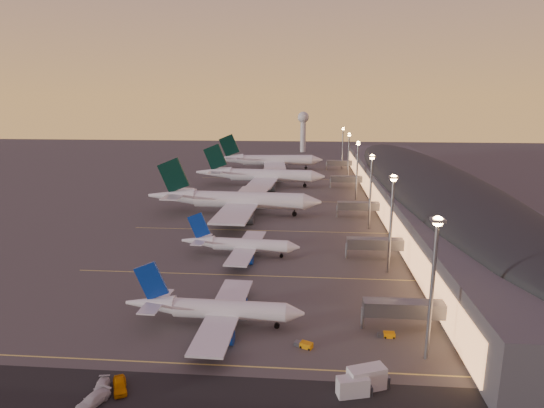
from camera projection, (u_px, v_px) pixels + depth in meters
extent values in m
plane|color=#413F3C|center=(251.00, 268.00, 121.31)|extent=(700.00, 700.00, 0.00)
cylinder|color=silver|center=(230.00, 310.00, 90.28)|extent=(22.60, 4.50, 3.83)
cone|color=silver|center=(295.00, 313.00, 88.88)|extent=(3.74, 3.94, 3.83)
cone|color=silver|center=(150.00, 304.00, 91.92)|extent=(10.27, 4.13, 3.83)
cube|color=silver|center=(224.00, 313.00, 90.55)|extent=(7.49, 32.44, 0.42)
cylinder|color=navy|center=(235.00, 303.00, 97.64)|extent=(5.16, 3.02, 2.87)
cylinder|color=navy|center=(220.00, 337.00, 83.92)|extent=(5.16, 3.02, 2.87)
cube|color=navy|center=(151.00, 281.00, 90.71)|extent=(7.03, 0.78, 8.31)
cube|color=silver|center=(156.00, 301.00, 91.66)|extent=(3.97, 11.71, 0.27)
cylinder|color=black|center=(277.00, 325.00, 89.89)|extent=(0.32, 0.32, 1.51)
cylinder|color=black|center=(277.00, 326.00, 89.94)|extent=(1.09, 0.70, 1.07)
cylinder|color=black|center=(224.00, 315.00, 93.69)|extent=(0.32, 0.32, 1.51)
cylinder|color=black|center=(224.00, 316.00, 93.74)|extent=(1.09, 0.70, 1.07)
cylinder|color=black|center=(218.00, 328.00, 88.51)|extent=(0.32, 0.32, 1.51)
cylinder|color=black|center=(218.00, 329.00, 88.56)|extent=(1.09, 0.70, 1.07)
cylinder|color=silver|center=(250.00, 245.00, 129.93)|extent=(21.66, 5.11, 3.65)
cone|color=silver|center=(294.00, 247.00, 128.13)|extent=(3.70, 3.88, 3.65)
cone|color=silver|center=(198.00, 241.00, 132.07)|extent=(9.92, 4.31, 3.65)
cube|color=silver|center=(247.00, 247.00, 130.23)|extent=(8.32, 31.12, 0.40)
cylinder|color=navy|center=(254.00, 244.00, 136.93)|extent=(5.02, 3.07, 2.74)
cylinder|color=navy|center=(244.00, 259.00, 123.90)|extent=(5.02, 3.07, 2.74)
cube|color=navy|center=(199.00, 225.00, 130.90)|extent=(6.71, 1.00, 7.93)
cube|color=silver|center=(202.00, 239.00, 131.78)|extent=(4.21, 11.29, 0.26)
cylinder|color=black|center=(282.00, 255.00, 129.22)|extent=(0.31, 0.31, 1.44)
cylinder|color=black|center=(282.00, 256.00, 129.27)|extent=(1.06, 0.71, 1.02)
cylinder|color=black|center=(246.00, 250.00, 133.23)|extent=(0.31, 0.31, 1.44)
cylinder|color=black|center=(246.00, 251.00, 133.28)|extent=(1.06, 0.71, 1.02)
cylinder|color=black|center=(243.00, 256.00, 128.31)|extent=(0.31, 0.31, 1.44)
cylinder|color=black|center=(243.00, 257.00, 128.36)|extent=(1.06, 0.71, 1.02)
cylinder|color=silver|center=(249.00, 200.00, 174.87)|extent=(42.37, 8.20, 6.37)
cone|color=silver|center=(312.00, 202.00, 171.92)|extent=(7.07, 6.66, 6.37)
cone|color=silver|center=(172.00, 196.00, 178.36)|extent=(19.28, 7.19, 6.37)
cube|color=silver|center=(244.00, 203.00, 175.37)|extent=(14.90, 62.05, 0.70)
cylinder|color=#595C61|center=(253.00, 200.00, 188.78)|extent=(9.71, 5.19, 4.78)
cylinder|color=#595C61|center=(240.00, 217.00, 162.63)|extent=(9.71, 5.19, 4.78)
cube|color=black|center=(173.00, 175.00, 176.34)|extent=(12.59, 1.50, 14.14)
cube|color=silver|center=(178.00, 194.00, 177.86)|extent=(7.75, 22.44, 0.45)
cylinder|color=black|center=(294.00, 213.00, 173.77)|extent=(0.53, 0.53, 2.55)
cylinder|color=black|center=(294.00, 214.00, 173.86)|extent=(1.83, 1.19, 1.78)
cylinder|color=black|center=(242.00, 208.00, 180.61)|extent=(0.53, 0.53, 2.55)
cylinder|color=black|center=(242.00, 209.00, 180.70)|extent=(1.83, 1.19, 1.78)
cylinder|color=black|center=(238.00, 214.00, 172.01)|extent=(0.53, 0.53, 2.55)
cylinder|color=black|center=(238.00, 215.00, 172.10)|extent=(1.83, 1.19, 1.78)
cylinder|color=silver|center=(271.00, 175.00, 230.10)|extent=(41.39, 8.86, 6.21)
cone|color=silver|center=(318.00, 177.00, 226.73)|extent=(7.01, 6.63, 6.21)
cone|color=silver|center=(214.00, 172.00, 234.12)|extent=(18.91, 7.40, 6.21)
cube|color=silver|center=(267.00, 177.00, 230.63)|extent=(15.79, 60.68, 0.68)
cylinder|color=#595C61|center=(273.00, 177.00, 243.64)|extent=(9.56, 5.25, 4.66)
cylinder|color=#595C61|center=(266.00, 186.00, 218.22)|extent=(9.56, 5.25, 4.66)
cube|color=black|center=(215.00, 157.00, 232.12)|extent=(12.28, 1.72, 13.78)
cube|color=silver|center=(218.00, 171.00, 233.58)|extent=(8.01, 22.00, 0.43)
cylinder|color=black|center=(305.00, 185.00, 228.67)|extent=(0.53, 0.53, 2.48)
cylinder|color=black|center=(305.00, 185.00, 228.76)|extent=(1.81, 1.20, 1.74)
cylinder|color=black|center=(266.00, 182.00, 235.76)|extent=(0.53, 0.53, 2.48)
cylinder|color=black|center=(266.00, 183.00, 235.84)|extent=(1.81, 1.20, 1.74)
cylinder|color=black|center=(263.00, 185.00, 227.39)|extent=(0.53, 0.53, 2.48)
cylinder|color=black|center=(263.00, 186.00, 227.48)|extent=(1.81, 1.20, 1.74)
cylinder|color=silver|center=(277.00, 160.00, 283.21)|extent=(42.96, 10.40, 6.43)
cone|color=silver|center=(317.00, 160.00, 283.53)|extent=(7.44, 7.05, 6.43)
cone|color=silver|center=(228.00, 159.00, 282.62)|extent=(19.73, 8.21, 6.43)
cube|color=silver|center=(274.00, 162.00, 283.44)|extent=(18.13, 63.07, 0.71)
cylinder|color=#595C61|center=(276.00, 162.00, 297.27)|extent=(10.02, 5.71, 4.82)
cylinder|color=#595C61|center=(277.00, 169.00, 270.66)|extent=(10.02, 5.71, 4.82)
cube|color=black|center=(229.00, 146.00, 280.70)|extent=(12.72, 2.15, 14.28)
cube|color=silver|center=(232.00, 157.00, 282.43)|extent=(8.93, 22.93, 0.45)
cylinder|color=black|center=(306.00, 167.00, 284.49)|extent=(0.56, 0.56, 2.57)
cylinder|color=black|center=(306.00, 168.00, 284.58)|extent=(1.90, 1.29, 1.80)
cylinder|color=black|center=(272.00, 166.00, 288.59)|extent=(0.56, 0.56, 2.57)
cylinder|color=black|center=(272.00, 167.00, 288.68)|extent=(1.90, 1.29, 1.80)
cylinder|color=black|center=(272.00, 168.00, 279.83)|extent=(0.56, 0.56, 2.57)
cylinder|color=black|center=(272.00, 169.00, 279.92)|extent=(1.90, 1.29, 1.80)
cube|color=#45454A|center=(424.00, 194.00, 185.35)|extent=(40.00, 255.00, 12.00)
ellipsoid|color=black|center=(425.00, 179.00, 183.96)|extent=(39.00, 253.00, 10.92)
cube|color=#FCA460|center=(373.00, 195.00, 187.17)|extent=(0.40, 244.80, 8.00)
cube|color=#595C61|center=(404.00, 308.00, 88.52)|extent=(16.00, 3.20, 3.00)
cylinder|color=gray|center=(362.00, 318.00, 89.68)|extent=(0.70, 0.70, 4.40)
cube|color=#595C61|center=(376.00, 244.00, 127.30)|extent=(16.00, 3.20, 3.00)
cylinder|color=gray|center=(346.00, 251.00, 128.46)|extent=(0.70, 0.70, 4.40)
cube|color=#595C61|center=(359.00, 206.00, 170.93)|extent=(16.00, 3.20, 3.00)
cylinder|color=gray|center=(337.00, 211.00, 172.09)|extent=(0.70, 0.70, 4.40)
cube|color=#595C61|center=(347.00, 179.00, 226.19)|extent=(16.00, 3.20, 3.00)
cylinder|color=gray|center=(330.00, 183.00, 227.35)|extent=(0.70, 0.70, 4.40)
cube|color=#595C61|center=(340.00, 163.00, 280.48)|extent=(16.00, 3.20, 3.00)
cylinder|color=gray|center=(326.00, 166.00, 281.64)|extent=(0.70, 0.70, 4.40)
cylinder|color=gray|center=(432.00, 292.00, 76.81)|extent=(0.70, 0.70, 25.00)
cube|color=gray|center=(438.00, 220.00, 73.86)|extent=(2.20, 2.20, 0.50)
sphere|color=#FFB863|center=(438.00, 221.00, 73.91)|extent=(1.80, 1.80, 1.80)
cylinder|color=gray|center=(391.00, 226.00, 115.59)|extent=(0.70, 0.70, 25.00)
cube|color=gray|center=(394.00, 177.00, 112.64)|extent=(2.20, 2.20, 0.50)
sphere|color=#FFB863|center=(394.00, 178.00, 112.69)|extent=(1.80, 1.80, 1.80)
cylinder|color=gray|center=(370.00, 194.00, 154.37)|extent=(0.70, 0.70, 25.00)
cube|color=gray|center=(372.00, 156.00, 151.42)|extent=(2.20, 2.20, 0.50)
sphere|color=#FFB863|center=(372.00, 157.00, 151.46)|extent=(1.80, 1.80, 1.80)
cylinder|color=gray|center=(357.00, 172.00, 198.00)|extent=(0.70, 0.70, 25.00)
cube|color=gray|center=(358.00, 143.00, 195.05)|extent=(2.20, 2.20, 0.50)
sphere|color=#FFB863|center=(358.00, 143.00, 195.09)|extent=(1.80, 1.80, 1.80)
cylinder|color=gray|center=(348.00, 158.00, 241.62)|extent=(0.70, 0.70, 25.00)
cube|color=gray|center=(349.00, 134.00, 238.67)|extent=(2.20, 2.20, 0.50)
sphere|color=#FFB863|center=(349.00, 135.00, 238.72)|extent=(1.80, 1.80, 1.80)
cylinder|color=gray|center=(342.00, 149.00, 285.25)|extent=(0.70, 0.70, 25.00)
cube|color=gray|center=(343.00, 128.00, 282.30)|extent=(2.20, 2.20, 0.50)
sphere|color=#FFB863|center=(343.00, 129.00, 282.35)|extent=(1.80, 1.80, 1.80)
cylinder|color=silver|center=(303.00, 136.00, 369.57)|extent=(4.40, 4.40, 26.00)
sphere|color=silver|center=(303.00, 117.00, 366.09)|extent=(9.00, 9.00, 9.00)
cube|color=black|center=(204.00, 408.00, 67.02)|extent=(260.00, 16.00, 0.01)
cube|color=#D8C659|center=(218.00, 365.00, 77.68)|extent=(90.00, 0.36, 0.00)
cube|color=#D8C659|center=(249.00, 275.00, 116.46)|extent=(90.00, 0.36, 0.00)
cube|color=#D8C659|center=(264.00, 231.00, 155.24)|extent=(90.00, 0.36, 0.00)
cube|color=#D8C659|center=(274.00, 201.00, 198.87)|extent=(90.00, 0.36, 0.00)
cube|color=#D8C659|center=(281.00, 179.00, 252.19)|extent=(90.00, 0.36, 0.00)
cube|color=orange|center=(306.00, 345.00, 82.97)|extent=(2.59, 2.17, 1.01)
cube|color=#595C61|center=(298.00, 343.00, 83.79)|extent=(1.67, 1.62, 0.74)
cylinder|color=black|center=(312.00, 346.00, 83.24)|extent=(0.44, 0.32, 0.41)
cylinder|color=black|center=(309.00, 350.00, 82.07)|extent=(0.44, 0.32, 0.41)
cylinder|color=black|center=(304.00, 344.00, 84.03)|extent=(0.44, 0.32, 0.41)
cylinder|color=black|center=(301.00, 347.00, 82.85)|extent=(0.44, 0.32, 0.41)
cube|color=orange|center=(389.00, 335.00, 86.63)|extent=(2.12, 1.33, 0.97)
cube|color=#595C61|center=(381.00, 335.00, 86.80)|extent=(1.24, 1.15, 0.70)
cylinder|color=black|center=(393.00, 335.00, 87.27)|extent=(0.39, 0.16, 0.39)
cylinder|color=black|center=(394.00, 338.00, 85.99)|extent=(0.39, 0.16, 0.39)
cylinder|color=black|center=(384.00, 334.00, 87.41)|extent=(0.39, 0.16, 0.39)
cylinder|color=black|center=(385.00, 338.00, 86.13)|extent=(0.39, 0.16, 0.39)
cube|color=silver|center=(367.00, 378.00, 71.13)|extent=(6.43, 4.52, 3.65)
cube|color=#595C61|center=(381.00, 380.00, 72.03)|extent=(2.65, 2.90, 1.93)
cube|color=silver|center=(353.00, 386.00, 69.58)|extent=(5.23, 3.25, 3.00)
cube|color=#595C61|center=(366.00, 389.00, 70.09)|extent=(2.02, 2.27, 1.59)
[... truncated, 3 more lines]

